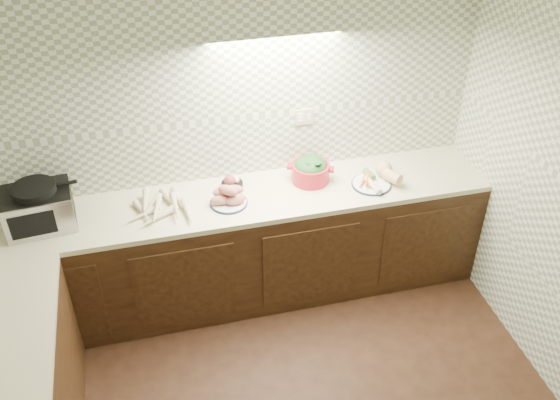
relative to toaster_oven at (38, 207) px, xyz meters
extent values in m
cube|color=white|center=(1.31, -1.52, 1.53)|extent=(3.60, 3.60, 0.05)
cube|color=gray|center=(1.31, 0.25, 0.26)|extent=(3.60, 0.05, 2.60)
cube|color=#BFB59D|center=(1.86, 0.26, 0.28)|extent=(0.13, 0.01, 0.12)
cube|color=black|center=(1.31, -0.02, -0.61)|extent=(3.60, 0.60, 0.86)
cube|color=beige|center=(1.31, -0.02, -0.16)|extent=(3.60, 0.60, 0.04)
cube|color=black|center=(0.00, 0.01, -0.01)|extent=(0.46, 0.36, 0.26)
cube|color=#B1B0B5|center=(0.01, -0.16, -0.01)|extent=(0.43, 0.05, 0.26)
cube|color=black|center=(0.01, -0.16, -0.01)|extent=(0.28, 0.03, 0.17)
cylinder|color=black|center=(0.00, 0.01, 0.14)|extent=(0.30, 0.30, 0.05)
cone|color=beige|center=(0.81, -0.10, -0.11)|extent=(0.19, 0.22, 0.06)
cone|color=beige|center=(0.83, -0.06, -0.12)|extent=(0.16, 0.22, 0.05)
cone|color=beige|center=(0.75, 0.02, -0.12)|extent=(0.22, 0.20, 0.05)
cone|color=beige|center=(0.77, -0.05, -0.11)|extent=(0.23, 0.21, 0.06)
cone|color=beige|center=(0.66, 0.07, -0.12)|extent=(0.17, 0.24, 0.05)
cone|color=beige|center=(0.67, -0.13, -0.11)|extent=(0.15, 0.21, 0.06)
cone|color=beige|center=(0.76, -0.07, -0.12)|extent=(0.24, 0.18, 0.05)
cone|color=beige|center=(0.81, -0.14, -0.10)|extent=(0.21, 0.14, 0.05)
cone|color=beige|center=(0.68, -0.08, -0.09)|extent=(0.07, 0.22, 0.05)
cone|color=beige|center=(0.68, -0.01, -0.10)|extent=(0.14, 0.22, 0.05)
cylinder|color=#11193B|center=(1.23, -0.07, -0.14)|extent=(0.26, 0.26, 0.01)
cylinder|color=white|center=(1.23, -0.07, -0.13)|extent=(0.25, 0.25, 0.02)
ellipsoid|color=#AF6D5C|center=(1.18, -0.08, -0.09)|extent=(0.15, 0.09, 0.07)
ellipsoid|color=#AF6D5C|center=(1.28, -0.10, -0.09)|extent=(0.15, 0.09, 0.07)
ellipsoid|color=#AF6D5C|center=(1.24, -0.02, -0.09)|extent=(0.15, 0.09, 0.07)
ellipsoid|color=#AF6D5C|center=(1.20, -0.04, -0.06)|extent=(0.15, 0.09, 0.07)
ellipsoid|color=#AF6D5C|center=(1.27, -0.04, -0.06)|extent=(0.15, 0.09, 0.07)
ellipsoid|color=#AF6D5C|center=(1.23, -0.08, -0.02)|extent=(0.15, 0.09, 0.07)
cylinder|color=black|center=(1.29, 0.10, -0.11)|extent=(0.15, 0.15, 0.06)
sphere|color=maroon|center=(1.27, 0.10, -0.06)|extent=(0.08, 0.08, 0.08)
sphere|color=white|center=(1.32, 0.11, -0.08)|extent=(0.05, 0.05, 0.05)
cylinder|color=#B51629|center=(1.86, 0.07, -0.07)|extent=(0.36, 0.36, 0.14)
cube|color=#B51629|center=(1.72, 0.13, -0.04)|extent=(0.05, 0.07, 0.02)
cube|color=#B51629|center=(2.00, 0.01, -0.04)|extent=(0.05, 0.07, 0.02)
ellipsoid|color=#296428|center=(1.86, 0.07, -0.02)|extent=(0.24, 0.24, 0.13)
cylinder|color=#11193B|center=(2.27, -0.09, -0.14)|extent=(0.29, 0.29, 0.01)
cylinder|color=white|center=(2.27, -0.09, -0.13)|extent=(0.27, 0.27, 0.02)
cone|color=orange|center=(2.23, -0.07, -0.11)|extent=(0.09, 0.17, 0.03)
cone|color=orange|center=(2.27, -0.07, -0.11)|extent=(0.12, 0.16, 0.03)
cone|color=orange|center=(2.25, -0.07, -0.11)|extent=(0.09, 0.17, 0.03)
cone|color=orange|center=(2.23, -0.08, -0.09)|extent=(0.12, 0.15, 0.03)
cylinder|color=beige|center=(2.26, -0.15, -0.10)|extent=(0.07, 0.19, 0.05)
cylinder|color=#357330|center=(2.28, -0.01, -0.10)|extent=(0.07, 0.12, 0.05)
camera|label=1|loc=(0.73, -3.52, 2.41)|focal=40.00mm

